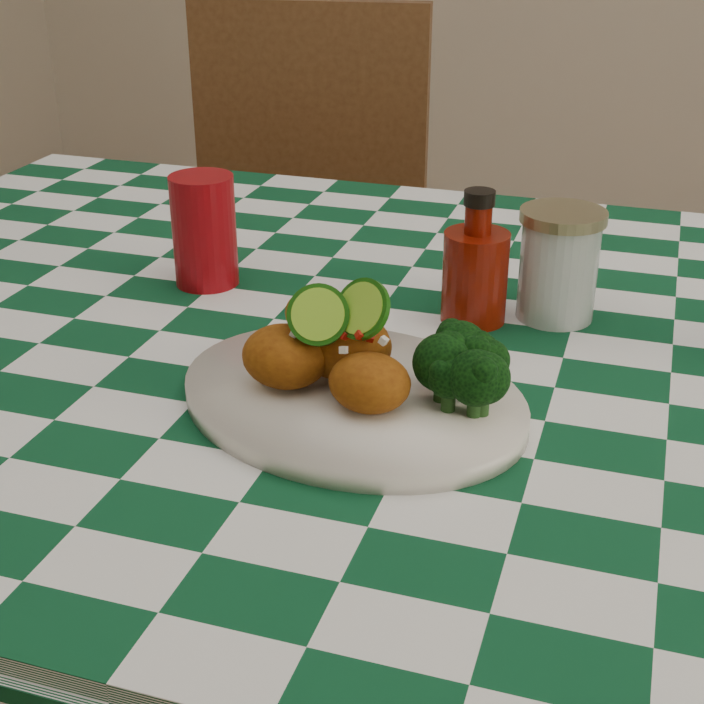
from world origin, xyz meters
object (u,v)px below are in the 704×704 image
(dining_table, at_px, (445,640))
(red_tumbler, at_px, (204,231))
(plate, at_px, (352,398))
(mason_jar, at_px, (559,265))
(ketchup_bottle, at_px, (476,257))
(fried_chicken_pile, at_px, (347,341))
(wooden_chair_left, at_px, (289,294))

(dining_table, xyz_separation_m, red_tumbler, (-0.32, 0.07, 0.46))
(plate, relative_size, mason_jar, 2.73)
(ketchup_bottle, bearing_deg, mason_jar, 23.35)
(plate, distance_m, mason_jar, 0.30)
(plate, xyz_separation_m, red_tumbler, (-0.25, 0.23, 0.05))
(red_tumbler, relative_size, mason_jar, 1.07)
(ketchup_bottle, bearing_deg, fried_chicken_pile, -107.34)
(dining_table, height_order, fried_chicken_pile, fried_chicken_pile)
(dining_table, distance_m, ketchup_bottle, 0.47)
(dining_table, height_order, plate, plate)
(fried_chicken_pile, xyz_separation_m, wooden_chair_left, (-0.40, 0.85, -0.35))
(red_tumbler, bearing_deg, ketchup_bottle, -1.60)
(dining_table, bearing_deg, red_tumbler, 167.23)
(red_tumbler, bearing_deg, dining_table, -12.77)
(ketchup_bottle, xyz_separation_m, mason_jar, (0.08, 0.04, -0.01))
(fried_chicken_pile, height_order, mason_jar, mason_jar)
(fried_chicken_pile, xyz_separation_m, mason_jar, (0.15, 0.26, -0.01))
(fried_chicken_pile, distance_m, mason_jar, 0.30)
(plate, height_order, ketchup_bottle, ketchup_bottle)
(mason_jar, bearing_deg, red_tumbler, -176.19)
(dining_table, relative_size, red_tumbler, 12.98)
(plate, bearing_deg, dining_table, 67.33)
(dining_table, xyz_separation_m, ketchup_bottle, (-0.00, 0.06, 0.46))
(plate, xyz_separation_m, fried_chicken_pile, (-0.00, 0.00, 0.06))
(dining_table, distance_m, mason_jar, 0.47)
(red_tumbler, xyz_separation_m, mason_jar, (0.40, 0.03, -0.00))
(red_tumbler, distance_m, ketchup_bottle, 0.32)
(red_tumbler, height_order, mason_jar, red_tumbler)
(dining_table, height_order, ketchup_bottle, ketchup_bottle)
(red_tumbler, bearing_deg, fried_chicken_pile, -42.99)
(plate, distance_m, ketchup_bottle, 0.24)
(red_tumbler, distance_m, wooden_chair_left, 0.73)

